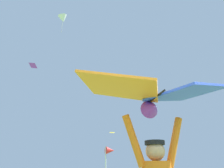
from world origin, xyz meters
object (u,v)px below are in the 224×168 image
object	(u,v)px
held_stunt_kite	(154,94)
distant_kite_yellow_mid_left	(112,132)
marker_flag	(109,155)
distant_kite_purple_low_right	(33,65)
distant_kite_white_far_center	(63,19)

from	to	relation	value
held_stunt_kite	distant_kite_yellow_mid_left	bearing A→B (deg)	71.77
marker_flag	distant_kite_purple_low_right	bearing A→B (deg)	103.57
held_stunt_kite	marker_flag	size ratio (longest dim) A/B	1.02
distant_kite_purple_low_right	distant_kite_white_far_center	distance (m)	9.49
marker_flag	distant_kite_white_far_center	bearing A→B (deg)	92.53
distant_kite_purple_low_right	distant_kite_white_far_center	bearing A→B (deg)	50.91
distant_kite_white_far_center	distant_kite_yellow_mid_left	size ratio (longest dim) A/B	4.17
distant_kite_yellow_mid_left	marker_flag	distance (m)	18.22
distant_kite_yellow_mid_left	distant_kite_white_far_center	bearing A→B (deg)	-177.67
held_stunt_kite	distant_kite_yellow_mid_left	distance (m)	22.54
distant_kite_purple_low_right	marker_flag	bearing A→B (deg)	-76.43
held_stunt_kite	marker_flag	world-z (taller)	held_stunt_kite
distant_kite_yellow_mid_left	marker_flag	world-z (taller)	distant_kite_yellow_mid_left
held_stunt_kite	distant_kite_yellow_mid_left	size ratio (longest dim) A/B	3.06
distant_kite_white_far_center	marker_flag	bearing A→B (deg)	-87.47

